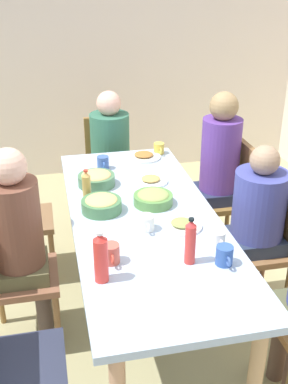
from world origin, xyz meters
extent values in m
plane|color=tan|center=(0.00, 0.00, 0.00)|extent=(5.93, 5.93, 0.00)
cube|color=beige|center=(-2.53, 0.00, 1.30)|extent=(0.12, 4.56, 2.60)
cube|color=#A9BFD9|center=(0.00, 0.00, 0.75)|extent=(2.05, 0.82, 0.04)
cylinder|color=tan|center=(-0.92, -0.31, 0.36)|extent=(0.07, 0.07, 0.73)
cylinder|color=tan|center=(-0.92, 0.31, 0.36)|extent=(0.07, 0.07, 0.73)
cylinder|color=tan|center=(0.92, 0.31, 0.36)|extent=(0.07, 0.07, 0.73)
cube|color=brown|center=(0.00, -0.71, 0.44)|extent=(0.40, 0.40, 0.04)
cylinder|color=brown|center=(-0.17, -0.54, 0.21)|extent=(0.04, 0.04, 0.43)
cylinder|color=olive|center=(0.17, -0.54, 0.21)|extent=(0.04, 0.04, 0.43)
cylinder|color=brown|center=(-0.08, -0.61, 0.23)|extent=(0.09, 0.09, 0.45)
cylinder|color=brown|center=(0.08, -0.61, 0.23)|extent=(0.09, 0.09, 0.45)
cube|color=brown|center=(0.00, -0.71, 0.50)|extent=(0.30, 0.30, 0.10)
cylinder|color=brown|center=(0.00, -0.71, 0.80)|extent=(0.28, 0.28, 0.50)
sphere|color=beige|center=(0.00, -0.71, 1.14)|extent=(0.20, 0.20, 0.20)
cube|color=olive|center=(-0.68, 0.71, 0.44)|extent=(0.40, 0.40, 0.04)
cylinder|color=olive|center=(-0.51, 0.88, 0.21)|extent=(0.04, 0.04, 0.43)
cylinder|color=olive|center=(-0.85, 0.88, 0.21)|extent=(0.04, 0.04, 0.43)
cylinder|color=olive|center=(-0.51, 0.54, 0.21)|extent=(0.04, 0.04, 0.43)
cylinder|color=brown|center=(-0.85, 0.54, 0.21)|extent=(0.04, 0.04, 0.43)
cube|color=brown|center=(-0.68, 0.89, 0.68)|extent=(0.38, 0.04, 0.45)
cylinder|color=#273A4F|center=(-0.60, 0.61, 0.23)|extent=(0.09, 0.09, 0.45)
cylinder|color=#312C44|center=(-0.76, 0.61, 0.23)|extent=(0.09, 0.09, 0.45)
cube|color=#242B48|center=(-0.68, 0.71, 0.50)|extent=(0.30, 0.30, 0.10)
cylinder|color=#5C3792|center=(-0.68, 0.71, 0.82)|extent=(0.28, 0.28, 0.53)
sphere|color=#9B7D54|center=(-0.68, 0.71, 1.18)|extent=(0.20, 0.20, 0.20)
cube|color=brown|center=(-1.32, 0.00, 0.44)|extent=(0.40, 0.40, 0.04)
cylinder|color=olive|center=(-1.49, 0.17, 0.21)|extent=(0.04, 0.04, 0.43)
cylinder|color=#965840|center=(-1.49, -0.17, 0.21)|extent=(0.04, 0.04, 0.43)
cylinder|color=brown|center=(-1.15, 0.17, 0.21)|extent=(0.04, 0.04, 0.43)
cylinder|color=olive|center=(-1.15, -0.17, 0.21)|extent=(0.04, 0.04, 0.43)
cube|color=olive|center=(-1.50, 0.00, 0.68)|extent=(0.04, 0.38, 0.45)
cylinder|color=#35414C|center=(-1.22, 0.08, 0.23)|extent=(0.09, 0.09, 0.45)
cylinder|color=#40433F|center=(-1.22, -0.08, 0.23)|extent=(0.09, 0.09, 0.45)
cube|color=#354842|center=(-1.32, 0.00, 0.50)|extent=(0.30, 0.30, 0.10)
cylinder|color=#316A52|center=(-1.32, 0.00, 0.76)|extent=(0.32, 0.32, 0.43)
sphere|color=beige|center=(-1.32, 0.00, 1.06)|extent=(0.20, 0.20, 0.20)
cube|color=olive|center=(0.00, 0.71, 0.44)|extent=(0.40, 0.40, 0.04)
cylinder|color=brown|center=(0.17, 0.88, 0.21)|extent=(0.04, 0.04, 0.43)
cylinder|color=brown|center=(-0.17, 0.88, 0.21)|extent=(0.04, 0.04, 0.43)
cylinder|color=#925B38|center=(0.17, 0.54, 0.21)|extent=(0.04, 0.04, 0.43)
cylinder|color=olive|center=(-0.17, 0.54, 0.21)|extent=(0.04, 0.04, 0.43)
cube|color=brown|center=(0.00, 0.89, 0.68)|extent=(0.38, 0.04, 0.45)
cylinder|color=#27284E|center=(0.08, 0.61, 0.23)|extent=(0.09, 0.09, 0.45)
cylinder|color=navy|center=(-0.08, 0.61, 0.23)|extent=(0.09, 0.09, 0.45)
cube|color=#29344B|center=(0.00, 0.71, 0.50)|extent=(0.30, 0.30, 0.10)
cylinder|color=#3E4596|center=(0.00, 0.71, 0.76)|extent=(0.32, 0.32, 0.42)
sphere|color=#9F8064|center=(0.00, 0.71, 1.05)|extent=(0.18, 0.18, 0.18)
cube|color=olive|center=(-0.68, -0.71, 0.44)|extent=(0.40, 0.40, 0.04)
cylinder|color=olive|center=(-0.85, -0.88, 0.21)|extent=(0.04, 0.04, 0.43)
cylinder|color=olive|center=(-0.51, -0.88, 0.21)|extent=(0.04, 0.04, 0.43)
cylinder|color=#936040|center=(-0.85, -0.54, 0.21)|extent=(0.04, 0.04, 0.43)
cylinder|color=brown|center=(-0.51, -0.54, 0.21)|extent=(0.04, 0.04, 0.43)
cube|color=#2A2E44|center=(0.68, -0.71, 0.44)|extent=(0.40, 0.40, 0.04)
cylinder|color=#2E4042|center=(0.51, -0.54, 0.21)|extent=(0.04, 0.04, 0.43)
cylinder|color=olive|center=(0.51, 0.54, 0.21)|extent=(0.04, 0.04, 0.43)
cylinder|color=brown|center=(0.60, 0.61, 0.23)|extent=(0.09, 0.09, 0.45)
cylinder|color=silver|center=(-0.86, 0.18, 0.77)|extent=(0.25, 0.25, 0.01)
ellipsoid|color=#A46C31|center=(-0.86, 0.18, 0.79)|extent=(0.14, 0.14, 0.02)
cylinder|color=white|center=(0.17, 0.18, 0.77)|extent=(0.22, 0.22, 0.01)
ellipsoid|color=#88974E|center=(0.17, 0.18, 0.79)|extent=(0.12, 0.12, 0.02)
cylinder|color=white|center=(-0.43, 0.14, 0.77)|extent=(0.22, 0.22, 0.01)
ellipsoid|color=tan|center=(-0.43, 0.14, 0.79)|extent=(0.12, 0.12, 0.02)
cylinder|color=#447849|center=(-0.11, -0.23, 0.80)|extent=(0.23, 0.23, 0.07)
ellipsoid|color=tan|center=(-0.11, -0.23, 0.84)|extent=(0.19, 0.19, 0.04)
cylinder|color=#49764E|center=(-0.46, -0.21, 0.80)|extent=(0.24, 0.24, 0.07)
ellipsoid|color=tan|center=(-0.46, -0.21, 0.84)|extent=(0.19, 0.19, 0.04)
cylinder|color=#558943|center=(-0.13, 0.08, 0.80)|extent=(0.24, 0.24, 0.06)
ellipsoid|color=#8EA857|center=(-0.13, 0.08, 0.83)|extent=(0.19, 0.19, 0.04)
cylinder|color=#3A5998|center=(-0.72, -0.14, 0.81)|extent=(0.08, 0.08, 0.09)
torus|color=#365EA6|center=(-0.67, -0.14, 0.81)|extent=(0.05, 0.01, 0.05)
cylinder|color=#DFC447|center=(-0.92, 0.31, 0.81)|extent=(0.08, 0.08, 0.08)
torus|color=#E0CC4E|center=(-0.87, 0.31, 0.81)|extent=(0.05, 0.01, 0.05)
cylinder|color=white|center=(0.15, -0.02, 0.81)|extent=(0.09, 0.09, 0.08)
torus|color=white|center=(0.21, -0.02, 0.81)|extent=(0.05, 0.01, 0.05)
cylinder|color=#C15547|center=(0.42, -0.25, 0.82)|extent=(0.09, 0.09, 0.10)
torus|color=#CA4534|center=(0.48, -0.25, 0.82)|extent=(0.05, 0.01, 0.05)
cylinder|color=#30549D|center=(0.55, 0.27, 0.82)|extent=(0.08, 0.08, 0.10)
torus|color=#385A9D|center=(0.60, 0.27, 0.82)|extent=(0.05, 0.01, 0.05)
cylinder|color=white|center=(0.41, 0.30, 0.81)|extent=(0.07, 0.07, 0.09)
torus|color=white|center=(0.46, 0.30, 0.81)|extent=(0.05, 0.01, 0.05)
cylinder|color=red|center=(0.56, -0.32, 0.88)|extent=(0.07, 0.07, 0.22)
cone|color=red|center=(0.56, -0.32, 1.00)|extent=(0.06, 0.06, 0.03)
cylinder|color=silver|center=(0.56, -0.32, 1.02)|extent=(0.03, 0.03, 0.01)
cylinder|color=red|center=(0.50, 0.12, 0.87)|extent=(0.05, 0.05, 0.20)
cone|color=#E23638|center=(0.50, 0.12, 0.99)|extent=(0.05, 0.05, 0.03)
cylinder|color=black|center=(0.50, 0.12, 1.01)|extent=(0.03, 0.03, 0.01)
cylinder|color=tan|center=(-0.26, -0.30, 0.85)|extent=(0.05, 0.05, 0.16)
cone|color=tan|center=(-0.26, -0.30, 0.94)|extent=(0.05, 0.05, 0.03)
cylinder|color=red|center=(-0.26, -0.30, 0.96)|extent=(0.03, 0.03, 0.01)
camera|label=1|loc=(2.34, -0.50, 2.09)|focal=44.57mm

